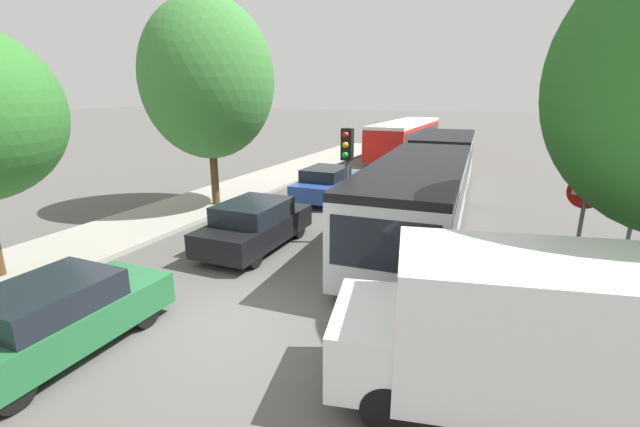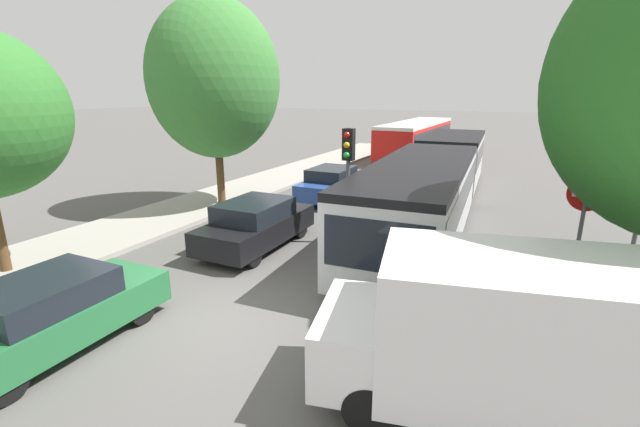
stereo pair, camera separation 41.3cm
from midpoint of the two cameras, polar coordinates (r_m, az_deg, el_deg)
The scene contains 11 objects.
ground_plane at distance 8.95m, azimuth -13.53°, elevation -13.95°, with size 200.00×200.00×0.00m, color #565451.
kerb_strip_left at distance 21.66m, azimuth -8.23°, elevation 4.26°, with size 3.20×33.79×0.14m, color #9E998E.
articulated_bus at distance 16.26m, azimuth 13.89°, elevation 4.94°, with size 3.43×16.68×2.46m.
city_bus_rear at distance 30.78m, azimuth 10.96°, elevation 10.07°, with size 2.69×11.24×2.41m.
queued_car_green at distance 8.86m, azimuth -32.96°, elevation -11.60°, with size 1.67×3.88×1.34m.
queued_car_black at distance 12.46m, azimuth -9.58°, elevation -1.47°, with size 1.74×4.05×1.40m.
queued_car_blue at distance 17.95m, azimuth 0.20°, elevation 4.05°, with size 1.69×3.94×1.37m.
white_van at distance 6.65m, azimuth 24.46°, elevation -13.92°, with size 5.30×2.97×2.31m.
traffic_light at distance 12.36m, azimuth 2.62°, elevation 7.11°, with size 0.32×0.36×3.40m.
no_entry_sign at distance 10.09m, azimuth 30.50°, elevation -0.76°, with size 0.70×0.08×2.82m.
tree_left_mid at distance 16.87m, azimuth -15.43°, elevation 16.89°, with size 4.83×4.83×7.72m.
Camera 1 is at (4.71, -6.16, 4.39)m, focal length 24.00 mm.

